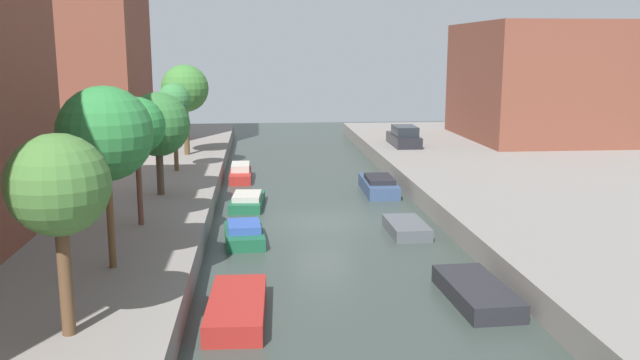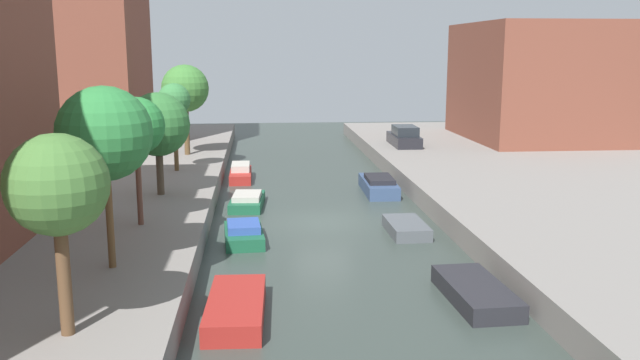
{
  "view_description": "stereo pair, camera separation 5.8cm",
  "coord_description": "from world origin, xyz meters",
  "px_view_note": "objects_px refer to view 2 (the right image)",
  "views": [
    {
      "loc": [
        -2.87,
        -29.24,
        7.66
      ],
      "look_at": [
        0.37,
        5.38,
        0.88
      ],
      "focal_mm": 37.66,
      "sensor_mm": 36.0,
      "label": 1
    },
    {
      "loc": [
        -2.82,
        -29.25,
        7.66
      ],
      "look_at": [
        0.37,
        5.38,
        0.88
      ],
      "focal_mm": 37.66,
      "sensor_mm": 36.0,
      "label": 2
    }
  ],
  "objects_px": {
    "street_tree_5": "(185,89)",
    "parked_car": "(404,137)",
    "street_tree_3": "(158,125)",
    "moored_boat_left_3": "(247,201)",
    "moored_boat_left_4": "(241,173)",
    "apartment_tower_far": "(63,0)",
    "street_tree_4": "(174,101)",
    "moored_boat_right_2": "(406,228)",
    "street_tree_0": "(57,187)",
    "street_tree_2": "(136,127)",
    "moored_boat_left_2": "(244,234)",
    "low_block_right": "(536,81)",
    "moored_boat_right_1": "(476,292)",
    "street_tree_1": "(105,134)",
    "moored_boat_right_3": "(379,185)",
    "moored_boat_left_1": "(236,308)"
  },
  "relations": [
    {
      "from": "street_tree_5",
      "to": "parked_car",
      "type": "distance_m",
      "value": 15.54
    },
    {
      "from": "street_tree_3",
      "to": "street_tree_5",
      "type": "xyz_separation_m",
      "value": [
        0.0,
        12.2,
        0.94
      ]
    },
    {
      "from": "moored_boat_left_3",
      "to": "moored_boat_left_4",
      "type": "height_order",
      "value": "moored_boat_left_4"
    },
    {
      "from": "apartment_tower_far",
      "to": "parked_car",
      "type": "height_order",
      "value": "apartment_tower_far"
    },
    {
      "from": "street_tree_3",
      "to": "street_tree_4",
      "type": "distance_m",
      "value": 6.35
    },
    {
      "from": "moored_boat_left_3",
      "to": "moored_boat_right_2",
      "type": "height_order",
      "value": "moored_boat_left_3"
    },
    {
      "from": "street_tree_0",
      "to": "street_tree_2",
      "type": "height_order",
      "value": "street_tree_2"
    },
    {
      "from": "moored_boat_left_2",
      "to": "moored_boat_right_2",
      "type": "bearing_deg",
      "value": 5.19
    },
    {
      "from": "apartment_tower_far",
      "to": "moored_boat_left_2",
      "type": "distance_m",
      "value": 27.84
    },
    {
      "from": "low_block_right",
      "to": "moored_boat_right_1",
      "type": "xyz_separation_m",
      "value": [
        -14.22,
        -29.97,
        -5.03
      ]
    },
    {
      "from": "apartment_tower_far",
      "to": "street_tree_1",
      "type": "height_order",
      "value": "apartment_tower_far"
    },
    {
      "from": "street_tree_3",
      "to": "moored_boat_left_2",
      "type": "height_order",
      "value": "street_tree_3"
    },
    {
      "from": "low_block_right",
      "to": "street_tree_5",
      "type": "xyz_separation_m",
      "value": [
        -25.43,
        -5.7,
        -0.1
      ]
    },
    {
      "from": "moored_boat_right_1",
      "to": "moored_boat_right_3",
      "type": "bearing_deg",
      "value": 90.54
    },
    {
      "from": "moored_boat_right_3",
      "to": "street_tree_0",
      "type": "bearing_deg",
      "value": -119.14
    },
    {
      "from": "street_tree_4",
      "to": "moored_boat_right_2",
      "type": "bearing_deg",
      "value": -44.44
    },
    {
      "from": "moored_boat_right_2",
      "to": "moored_boat_left_4",
      "type": "bearing_deg",
      "value": 119.71
    },
    {
      "from": "apartment_tower_far",
      "to": "street_tree_2",
      "type": "bearing_deg",
      "value": -69.68
    },
    {
      "from": "street_tree_3",
      "to": "moored_boat_left_4",
      "type": "height_order",
      "value": "street_tree_3"
    },
    {
      "from": "street_tree_0",
      "to": "moored_boat_right_3",
      "type": "xyz_separation_m",
      "value": [
        11.06,
        19.83,
        -4.18
      ]
    },
    {
      "from": "parked_car",
      "to": "street_tree_5",
      "type": "bearing_deg",
      "value": -169.11
    },
    {
      "from": "street_tree_0",
      "to": "moored_boat_left_1",
      "type": "height_order",
      "value": "street_tree_0"
    },
    {
      "from": "street_tree_4",
      "to": "moored_boat_right_3",
      "type": "distance_m",
      "value": 12.13
    },
    {
      "from": "moored_boat_right_1",
      "to": "moored_boat_right_2",
      "type": "height_order",
      "value": "moored_boat_right_1"
    },
    {
      "from": "low_block_right",
      "to": "moored_boat_right_2",
      "type": "distance_m",
      "value": 27.03
    },
    {
      "from": "street_tree_0",
      "to": "street_tree_4",
      "type": "height_order",
      "value": "street_tree_4"
    },
    {
      "from": "low_block_right",
      "to": "moored_boat_left_3",
      "type": "distance_m",
      "value": 27.54
    },
    {
      "from": "moored_boat_left_2",
      "to": "street_tree_0",
      "type": "bearing_deg",
      "value": -109.84
    },
    {
      "from": "street_tree_4",
      "to": "moored_boat_left_4",
      "type": "height_order",
      "value": "street_tree_4"
    },
    {
      "from": "apartment_tower_far",
      "to": "moored_boat_right_2",
      "type": "bearing_deg",
      "value": -48.51
    },
    {
      "from": "street_tree_1",
      "to": "low_block_right",
      "type": "bearing_deg",
      "value": 48.39
    },
    {
      "from": "parked_car",
      "to": "moored_boat_right_2",
      "type": "height_order",
      "value": "parked_car"
    },
    {
      "from": "moored_boat_right_3",
      "to": "moored_boat_right_2",
      "type": "bearing_deg",
      "value": -92.08
    },
    {
      "from": "street_tree_2",
      "to": "moored_boat_left_4",
      "type": "height_order",
      "value": "street_tree_2"
    },
    {
      "from": "moored_boat_left_3",
      "to": "moored_boat_right_2",
      "type": "distance_m",
      "value": 8.79
    },
    {
      "from": "moored_boat_left_4",
      "to": "moored_boat_right_2",
      "type": "distance_m",
      "value": 14.67
    },
    {
      "from": "apartment_tower_far",
      "to": "moored_boat_right_1",
      "type": "relative_size",
      "value": 4.97
    },
    {
      "from": "moored_boat_left_1",
      "to": "moored_boat_right_3",
      "type": "relative_size",
      "value": 0.91
    },
    {
      "from": "moored_boat_left_1",
      "to": "moored_boat_right_2",
      "type": "bearing_deg",
      "value": 50.97
    },
    {
      "from": "apartment_tower_far",
      "to": "parked_car",
      "type": "xyz_separation_m",
      "value": [
        23.41,
        -2.58,
        -9.42
      ]
    },
    {
      "from": "moored_boat_left_1",
      "to": "street_tree_2",
      "type": "bearing_deg",
      "value": 118.18
    },
    {
      "from": "street_tree_0",
      "to": "low_block_right",
      "type": "bearing_deg",
      "value": 52.92
    },
    {
      "from": "low_block_right",
      "to": "moored_boat_right_1",
      "type": "bearing_deg",
      "value": -115.38
    },
    {
      "from": "moored_boat_left_1",
      "to": "moored_boat_left_3",
      "type": "distance_m",
      "value": 14.1
    },
    {
      "from": "moored_boat_left_2",
      "to": "street_tree_2",
      "type": "bearing_deg",
      "value": -170.23
    },
    {
      "from": "moored_boat_right_1",
      "to": "low_block_right",
      "type": "bearing_deg",
      "value": 64.62
    },
    {
      "from": "moored_boat_right_2",
      "to": "street_tree_3",
      "type": "bearing_deg",
      "value": 158.54
    },
    {
      "from": "moored_boat_left_2",
      "to": "moored_boat_right_3",
      "type": "distance_m",
      "value": 11.43
    },
    {
      "from": "moored_boat_left_1",
      "to": "moored_boat_right_2",
      "type": "xyz_separation_m",
      "value": [
        6.89,
        8.5,
        -0.05
      ]
    },
    {
      "from": "moored_boat_right_1",
      "to": "moored_boat_right_2",
      "type": "distance_m",
      "value": 7.85
    }
  ]
}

